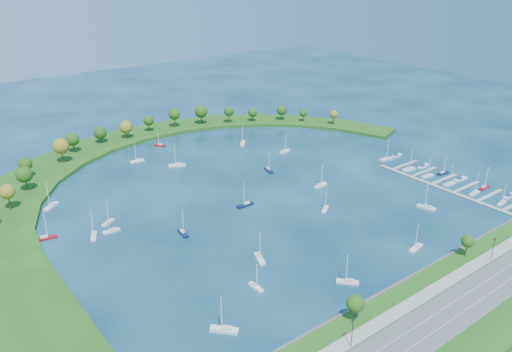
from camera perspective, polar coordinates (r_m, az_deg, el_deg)
ground at (r=269.51m, az=-0.20°, el=-1.37°), size 700.00×700.00×0.00m
south_shoreline at (r=198.63m, az=22.37°, el=-12.69°), size 420.00×43.10×11.60m
breakwater at (r=286.78m, az=-13.58°, el=-0.28°), size 286.74×247.64×2.00m
breakwater_trees at (r=325.47m, az=-13.40°, el=4.34°), size 239.18×90.68×15.11m
harbor_tower at (r=359.13m, az=-13.85°, el=4.96°), size 2.60×2.60×3.94m
dock_system at (r=291.56m, az=20.88°, el=-0.94°), size 24.28×82.00×1.60m
moored_boat_0 at (r=234.02m, az=-17.68°, el=-6.31°), size 5.46×8.42×12.06m
moored_boat_1 at (r=248.11m, az=7.73°, el=-3.62°), size 7.57×5.91×11.20m
moored_boat_2 at (r=301.28m, az=-8.81°, el=1.26°), size 9.93×6.94×14.37m
moored_boat_3 at (r=196.85m, az=10.22°, el=-11.49°), size 7.33×7.76×12.27m
moored_boat_4 at (r=207.41m, az=0.40°, el=-9.11°), size 5.44×9.12×12.96m
moored_boat_5 at (r=227.45m, az=-8.16°, el=-6.26°), size 3.04×8.03×11.52m
moored_boat_6 at (r=312.35m, az=-13.12°, el=1.70°), size 8.72×3.16×12.54m
moored_boat_7 at (r=224.62m, az=17.44°, el=-7.58°), size 8.58×3.55×12.24m
moored_boat_8 at (r=235.92m, az=-15.85°, el=-5.84°), size 7.73×2.86×11.12m
moored_boat_9 at (r=273.32m, az=7.23°, el=-0.99°), size 8.72×3.55×12.44m
moored_boat_10 at (r=260.82m, az=18.52°, el=-3.28°), size 5.02×9.44×13.36m
moored_boat_11 at (r=243.57m, az=-16.19°, el=-4.93°), size 7.14×5.49×10.53m
moored_boat_12 at (r=249.95m, az=-1.20°, el=-3.18°), size 8.88×2.52×13.03m
moored_boat_13 at (r=291.17m, az=1.41°, el=0.74°), size 4.56×8.61×12.19m
moored_boat_14 at (r=336.51m, az=-10.70°, el=3.45°), size 6.21×7.73×11.53m
moored_boat_15 at (r=239.33m, az=-22.42°, el=-6.34°), size 8.83×3.83×12.57m
moored_boat_16 at (r=267.65m, az=-21.92°, el=-3.10°), size 8.96×8.04×13.87m
moored_boat_17 at (r=172.78m, az=-3.54°, el=-16.69°), size 8.23×8.69×13.76m
moored_boat_18 at (r=191.40m, az=-0.03°, el=-12.19°), size 2.19×7.27×10.61m
moored_boat_19 at (r=334.81m, az=-1.48°, el=3.77°), size 8.09×8.73×13.69m
moored_boat_20 at (r=320.40m, az=3.21°, el=2.83°), size 7.97×3.22×11.39m
docked_boat_0 at (r=279.54m, az=25.77°, el=-2.69°), size 7.38×2.84×10.57m
docked_boat_1 at (r=289.08m, az=26.42°, el=-2.03°), size 9.14×2.69×1.86m
docked_boat_2 at (r=285.38m, az=23.22°, el=-1.71°), size 8.55×3.32×12.24m
docked_boat_3 at (r=294.37m, az=24.14°, el=-1.13°), size 8.27×2.76×11.98m
docked_boat_4 at (r=291.94m, az=20.77°, el=-0.78°), size 8.13×3.23×11.63m
docked_boat_5 at (r=300.48m, az=21.84°, el=-0.31°), size 9.56×3.27×1.92m
docked_boat_6 at (r=298.61m, az=18.58°, el=0.06°), size 7.89×3.38×11.23m
docked_boat_7 at (r=305.49m, az=20.15°, el=0.36°), size 7.79×3.08×11.14m
docked_boat_8 at (r=304.91m, az=16.71°, el=0.78°), size 8.97×3.78×12.78m
docked_boat_9 at (r=312.01m, az=18.17°, el=1.06°), size 9.07×3.60×1.80m
docked_boat_10 at (r=316.99m, az=14.30°, el=1.90°), size 8.74×3.67×12.46m
docked_boat_11 at (r=324.47m, az=15.43°, el=2.22°), size 8.35×2.80×1.68m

